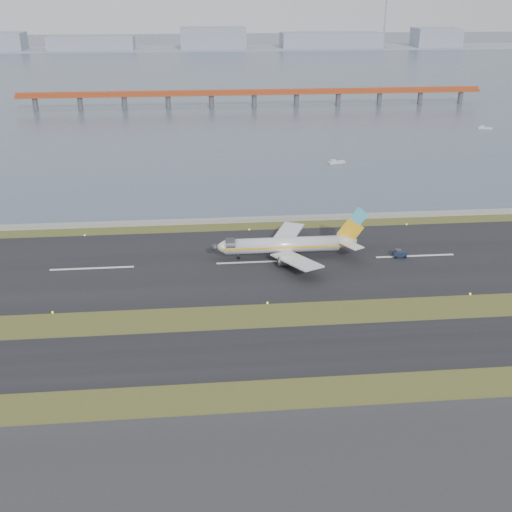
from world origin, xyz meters
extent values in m
plane|color=#394A1A|center=(0.00, 0.00, 0.00)|extent=(1000.00, 1000.00, 0.00)
cube|color=black|center=(0.00, -12.00, 0.05)|extent=(1000.00, 18.00, 0.10)
cube|color=black|center=(0.00, 30.00, 0.05)|extent=(1000.00, 45.00, 0.10)
cube|color=gray|center=(0.00, 60.00, 0.50)|extent=(1000.00, 2.50, 1.00)
cube|color=#465265|center=(0.00, 460.00, 0.00)|extent=(1400.00, 800.00, 1.30)
cube|color=#A03F1B|center=(20.00, 250.00, 7.50)|extent=(260.00, 5.00, 1.60)
cube|color=#A03F1B|center=(20.00, 250.00, 9.00)|extent=(260.00, 0.40, 1.40)
cylinder|color=#4C4C51|center=(-76.00, 250.00, 3.00)|extent=(2.80, 2.80, 7.00)
cylinder|color=#4C4C51|center=(20.00, 250.00, 3.00)|extent=(2.80, 2.80, 7.00)
cylinder|color=#4C4C51|center=(116.00, 250.00, 3.00)|extent=(2.80, 2.80, 7.00)
cube|color=#8B93A5|center=(0.00, 620.00, 0.00)|extent=(1400.00, 80.00, 1.00)
cube|color=#8B93A5|center=(-120.00, 620.00, 7.00)|extent=(90.00, 35.00, 14.00)
cube|color=#8B93A5|center=(10.00, 620.00, 11.00)|extent=(70.00, 35.00, 22.00)
cube|color=#8B93A5|center=(140.00, 620.00, 8.00)|extent=(110.00, 35.00, 16.00)
cube|color=#8B93A5|center=(260.00, 620.00, 10.00)|extent=(50.00, 35.00, 20.00)
cylinder|color=#8B93A5|center=(200.00, 620.00, 30.00)|extent=(1.80, 1.80, 60.00)
cylinder|color=silver|center=(6.57, 32.23, 3.50)|extent=(28.00, 3.80, 3.80)
cone|color=silver|center=(-9.03, 32.23, 3.50)|extent=(3.20, 3.80, 3.80)
cone|color=silver|center=(22.77, 32.23, 3.80)|extent=(5.00, 3.80, 3.80)
cube|color=yellow|center=(6.57, 30.31, 3.50)|extent=(31.00, 0.06, 0.45)
cube|color=yellow|center=(6.57, 34.15, 3.50)|extent=(31.00, 0.06, 0.45)
cube|color=silver|center=(8.77, 23.73, 2.80)|extent=(11.31, 15.89, 1.66)
cube|color=silver|center=(8.77, 40.73, 2.80)|extent=(11.31, 15.89, 1.66)
cylinder|color=#353439|center=(7.07, 26.23, 1.60)|extent=(4.20, 2.10, 2.10)
cylinder|color=#353439|center=(7.07, 38.23, 1.60)|extent=(4.20, 2.10, 2.10)
cube|color=yellow|center=(23.57, 32.23, 6.70)|extent=(6.80, 0.35, 6.85)
cube|color=#4DB8DA|center=(25.47, 32.23, 10.40)|extent=(4.85, 0.37, 4.90)
cube|color=silver|center=(23.07, 28.43, 4.30)|extent=(5.64, 6.80, 0.22)
cube|color=silver|center=(23.07, 36.03, 4.30)|extent=(5.64, 6.80, 0.22)
cylinder|color=black|center=(-4.43, 32.23, 0.45)|extent=(0.80, 0.28, 0.80)
cylinder|color=black|center=(8.07, 29.43, 0.55)|extent=(1.00, 0.38, 1.00)
cylinder|color=black|center=(8.07, 35.03, 0.55)|extent=(1.00, 0.38, 1.00)
cube|color=#141E37|center=(35.88, 29.72, 0.92)|extent=(3.38, 2.05, 1.23)
cube|color=#353439|center=(35.47, 29.74, 1.74)|extent=(1.53, 1.62, 0.71)
cylinder|color=black|center=(34.71, 28.97, 0.36)|extent=(0.73, 0.35, 0.71)
cylinder|color=black|center=(34.82, 30.60, 0.36)|extent=(0.73, 0.35, 0.71)
cylinder|color=black|center=(36.95, 28.83, 0.36)|extent=(0.73, 0.35, 0.71)
cylinder|color=black|center=(37.06, 30.46, 0.36)|extent=(0.73, 0.35, 0.71)
cube|color=silver|center=(39.73, 122.35, 0.38)|extent=(6.98, 3.74, 0.86)
cube|color=silver|center=(38.35, 121.99, 1.14)|extent=(2.23, 1.96, 0.86)
cube|color=silver|center=(123.92, 178.66, 0.37)|extent=(6.74, 4.17, 0.83)
cube|color=silver|center=(122.63, 179.15, 1.10)|extent=(2.24, 2.03, 0.83)
camera|label=1|loc=(-14.24, -114.16, 62.78)|focal=45.00mm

